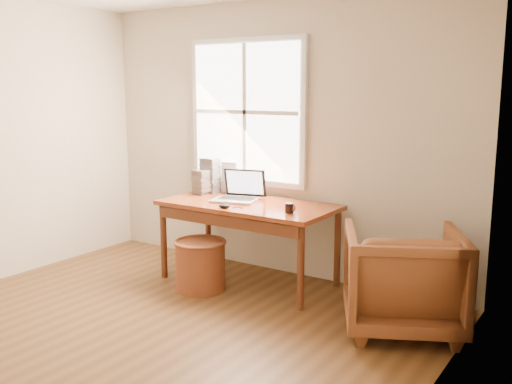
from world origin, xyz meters
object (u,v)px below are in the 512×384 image
desk (248,205)px  laptop (234,185)px  armchair (403,279)px  coffee_mug (289,208)px  cd_stack_a (231,177)px  wicker_stool (200,266)px

desk → laptop: 0.23m
armchair → coffee_mug: (-1.03, 0.09, 0.40)m
desk → cd_stack_a: (-0.45, 0.36, 0.17)m
laptop → coffee_mug: 0.69m
wicker_stool → desk: bearing=59.9°
armchair → cd_stack_a: (-2.00, 0.60, 0.52)m
desk → laptop: size_ratio=3.70×
wicker_stool → laptop: (0.10, 0.39, 0.68)m
desk → coffee_mug: bearing=-16.6°
coffee_mug → cd_stack_a: bearing=167.8°
desk → armchair: (1.55, -0.25, -0.34)m
armchair → cd_stack_a: cd_stack_a is taller
wicker_stool → cd_stack_a: cd_stack_a is taller
armchair → laptop: (-1.69, 0.23, 0.52)m
cd_stack_a → coffee_mug: bearing=-27.7°
armchair → desk: bearing=-36.2°
armchair → coffee_mug: size_ratio=10.46×
coffee_mug → cd_stack_a: size_ratio=0.26×
wicker_stool → cd_stack_a: size_ratio=1.42×
desk → wicker_stool: bearing=-120.1°
wicker_stool → armchair: bearing=5.2°
desk → armchair: bearing=-9.1°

